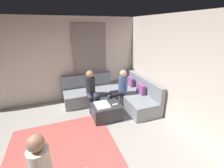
# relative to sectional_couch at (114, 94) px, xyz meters

# --- Properties ---
(wall_back) EXTENTS (6.00, 0.12, 2.70)m
(wall_back) POSITION_rel_sectional_couch_xyz_m (2.08, 1.06, 1.07)
(wall_back) COLOR beige
(wall_back) RESTS_ON ground_plane
(wall_left) EXTENTS (0.12, 6.00, 2.70)m
(wall_left) POSITION_rel_sectional_couch_xyz_m (-0.86, -1.88, 1.07)
(wall_left) COLOR beige
(wall_left) RESTS_ON ground_plane
(curtain_panel) EXTENTS (0.06, 1.10, 2.50)m
(curtain_panel) POSITION_rel_sectional_couch_xyz_m (-0.76, -0.58, 0.97)
(curtain_panel) COLOR gray
(curtain_panel) RESTS_ON ground_plane
(area_rug) EXTENTS (2.60, 2.20, 0.01)m
(area_rug) POSITION_rel_sectional_couch_xyz_m (1.88, -1.78, -0.27)
(area_rug) COLOR #AD4C47
(area_rug) RESTS_ON ground_plane
(sectional_couch) EXTENTS (2.10, 2.55, 0.87)m
(sectional_couch) POSITION_rel_sectional_couch_xyz_m (0.00, 0.00, 0.00)
(sectional_couch) COLOR gray
(sectional_couch) RESTS_ON ground_plane
(ottoman) EXTENTS (0.76, 0.76, 0.42)m
(ottoman) POSITION_rel_sectional_couch_xyz_m (0.73, -0.55, -0.07)
(ottoman) COLOR #333338
(ottoman) RESTS_ON ground_plane
(folded_blanket) EXTENTS (0.44, 0.36, 0.04)m
(folded_blanket) POSITION_rel_sectional_couch_xyz_m (0.83, -0.67, 0.16)
(folded_blanket) COLOR white
(folded_blanket) RESTS_ON ottoman
(coffee_mug) EXTENTS (0.08, 0.08, 0.10)m
(coffee_mug) POSITION_rel_sectional_couch_xyz_m (0.51, -0.37, 0.19)
(coffee_mug) COLOR #334C72
(coffee_mug) RESTS_ON ottoman
(game_remote) EXTENTS (0.05, 0.15, 0.02)m
(game_remote) POSITION_rel_sectional_couch_xyz_m (0.91, -0.33, 0.15)
(game_remote) COLOR white
(game_remote) RESTS_ON ottoman
(person_on_couch_back) EXTENTS (0.30, 0.60, 1.20)m
(person_on_couch_back) POSITION_rel_sectional_couch_xyz_m (0.34, 0.06, 0.38)
(person_on_couch_back) COLOR black
(person_on_couch_back) RESTS_ON ground_plane
(person_on_couch_side) EXTENTS (0.60, 0.30, 1.20)m
(person_on_couch_side) POSITION_rel_sectional_couch_xyz_m (0.15, -0.80, 0.38)
(person_on_couch_side) COLOR #2D3347
(person_on_couch_side) RESTS_ON ground_plane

